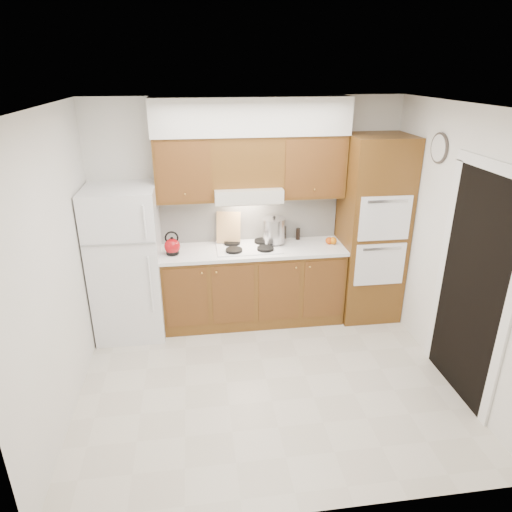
{
  "coord_description": "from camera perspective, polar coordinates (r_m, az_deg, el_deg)",
  "views": [
    {
      "loc": [
        -0.61,
        -3.68,
        2.89
      ],
      "look_at": [
        -0.04,
        0.45,
        1.15
      ],
      "focal_mm": 32.0,
      "sensor_mm": 36.0,
      "label": 1
    }
  ],
  "objects": [
    {
      "name": "kettle",
      "position": [
        5.16,
        -10.43,
        1.22
      ],
      "size": [
        0.23,
        0.23,
        0.18
      ],
      "primitive_type": "sphere",
      "rotation": [
        0.0,
        0.0,
        -0.35
      ],
      "color": "#9B0B10",
      "rests_on": "countertop"
    },
    {
      "name": "upper_cab_over_hood",
      "position": [
        5.14,
        -1.19,
        11.82
      ],
      "size": [
        0.75,
        0.33,
        0.55
      ],
      "primitive_type": "cube",
      "color": "brown",
      "rests_on": "range_hood"
    },
    {
      "name": "fridge",
      "position": [
        5.29,
        -15.84,
        -0.82
      ],
      "size": [
        0.75,
        0.72,
        1.72
      ],
      "primitive_type": "cube",
      "color": "white",
      "rests_on": "floor"
    },
    {
      "name": "base_cabinets",
      "position": [
        5.5,
        -0.38,
        -3.72
      ],
      "size": [
        2.11,
        0.6,
        0.9
      ],
      "primitive_type": "cube",
      "color": "brown",
      "rests_on": "floor"
    },
    {
      "name": "stock_pot",
      "position": [
        5.36,
        2.25,
        3.22
      ],
      "size": [
        0.34,
        0.34,
        0.28
      ],
      "primitive_type": "cylinder",
      "rotation": [
        0.0,
        0.0,
        0.34
      ],
      "color": "#B0AFB4",
      "rests_on": "cooktop"
    },
    {
      "name": "cooktop",
      "position": [
        5.3,
        -0.94,
        1.11
      ],
      "size": [
        0.74,
        0.5,
        0.01
      ],
      "primitive_type": "cube",
      "color": "white",
      "rests_on": "countertop"
    },
    {
      "name": "wall_left",
      "position": [
        4.18,
        -23.69,
        -1.72
      ],
      "size": [
        0.02,
        3.0,
        2.6
      ],
      "primitive_type": "cube",
      "color": "white",
      "rests_on": "floor"
    },
    {
      "name": "upper_cab_right",
      "position": [
        5.29,
        6.95,
        11.15
      ],
      "size": [
        0.73,
        0.33,
        0.7
      ],
      "primitive_type": "cube",
      "color": "brown",
      "rests_on": "wall_back"
    },
    {
      "name": "wall_clock",
      "position": [
        4.92,
        21.95,
        12.41
      ],
      "size": [
        0.02,
        0.3,
        0.3
      ],
      "primitive_type": "cylinder",
      "rotation": [
        0.0,
        1.57,
        0.0
      ],
      "color": "#3F3833",
      "rests_on": "wall_right"
    },
    {
      "name": "range_hood",
      "position": [
        5.16,
        -1.08,
        7.88
      ],
      "size": [
        0.75,
        0.45,
        0.15
      ],
      "primitive_type": "cube",
      "color": "silver",
      "rests_on": "wall_back"
    },
    {
      "name": "soffit",
      "position": [
        5.07,
        -0.62,
        17.09
      ],
      "size": [
        2.13,
        0.36,
        0.4
      ],
      "primitive_type": "cube",
      "color": "silver",
      "rests_on": "wall_back"
    },
    {
      "name": "orange_far",
      "position": [
        5.46,
        9.12,
        1.9
      ],
      "size": [
        0.1,
        0.1,
        0.08
      ],
      "primitive_type": "sphere",
      "rotation": [
        0.0,
        0.0,
        -0.23
      ],
      "color": "#D6420B",
      "rests_on": "countertop"
    },
    {
      "name": "upper_cab_left",
      "position": [
        5.13,
        -9.0,
        10.66
      ],
      "size": [
        0.63,
        0.33,
        0.7
      ],
      "primitive_type": "cube",
      "color": "brown",
      "rests_on": "wall_back"
    },
    {
      "name": "condiment_c",
      "position": [
        5.56,
        5.28,
        2.78
      ],
      "size": [
        0.06,
        0.06,
        0.14
      ],
      "primitive_type": "cylinder",
      "rotation": [
        0.0,
        0.0,
        0.33
      ],
      "color": "black",
      "rests_on": "countertop"
    },
    {
      "name": "ceiling",
      "position": [
        3.74,
        1.66,
        18.19
      ],
      "size": [
        3.6,
        3.6,
        0.0
      ],
      "primitive_type": "plane",
      "color": "white",
      "rests_on": "wall_back"
    },
    {
      "name": "condiment_b",
      "position": [
        5.56,
        3.54,
        2.96
      ],
      "size": [
        0.06,
        0.06,
        0.16
      ],
      "primitive_type": "cylinder",
      "rotation": [
        0.0,
        0.0,
        0.14
      ],
      "color": "black",
      "rests_on": "countertop"
    },
    {
      "name": "oven_cabinet",
      "position": [
        5.57,
        14.25,
        3.17
      ],
      "size": [
        0.7,
        0.65,
        2.2
      ],
      "primitive_type": "cube",
      "color": "brown",
      "rests_on": "floor"
    },
    {
      "name": "backsplash",
      "position": [
        5.47,
        -0.79,
        4.86
      ],
      "size": [
        2.11,
        0.03,
        0.56
      ],
      "primitive_type": "cube",
      "color": "white",
      "rests_on": "countertop"
    },
    {
      "name": "cutting_board",
      "position": [
        5.37,
        -3.45,
        3.57
      ],
      "size": [
        0.29,
        0.15,
        0.37
      ],
      "primitive_type": "cube",
      "rotation": [
        -0.21,
        0.0,
        -0.21
      ],
      "color": "tan",
      "rests_on": "countertop"
    },
    {
      "name": "floor",
      "position": [
        4.72,
        1.29,
        -15.11
      ],
      "size": [
        3.6,
        3.6,
        0.0
      ],
      "primitive_type": "plane",
      "color": "beige",
      "rests_on": "ground"
    },
    {
      "name": "wall_back",
      "position": [
        5.46,
        -1.08,
        5.69
      ],
      "size": [
        3.6,
        0.02,
        2.6
      ],
      "primitive_type": "cube",
      "color": "white",
      "rests_on": "floor"
    },
    {
      "name": "doorway",
      "position": [
        4.5,
        25.34,
        -3.84
      ],
      "size": [
        0.02,
        0.9,
        2.1
      ],
      "primitive_type": "cube",
      "color": "black",
      "rests_on": "floor"
    },
    {
      "name": "orange_near",
      "position": [
        5.47,
        9.61,
        1.89
      ],
      "size": [
        0.09,
        0.09,
        0.09
      ],
      "primitive_type": "sphere",
      "rotation": [
        0.0,
        0.0,
        -0.08
      ],
      "color": "orange",
      "rests_on": "countertop"
    },
    {
      "name": "wall_right",
      "position": [
        4.68,
        23.76,
        0.78
      ],
      "size": [
        0.02,
        3.0,
        2.6
      ],
      "primitive_type": "cube",
      "color": "white",
      "rests_on": "floor"
    },
    {
      "name": "condiment_a",
      "position": [
        5.52,
        2.31,
        2.97
      ],
      "size": [
        0.06,
        0.06,
        0.19
      ],
      "primitive_type": "cylinder",
      "rotation": [
        0.0,
        0.0,
        -0.16
      ],
      "color": "black",
      "rests_on": "countertop"
    },
    {
      "name": "countertop",
      "position": [
        5.29,
        -0.38,
        0.8
      ],
      "size": [
        2.13,
        0.62,
        0.04
      ],
      "primitive_type": "cube",
      "color": "white",
      "rests_on": "base_cabinets"
    }
  ]
}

